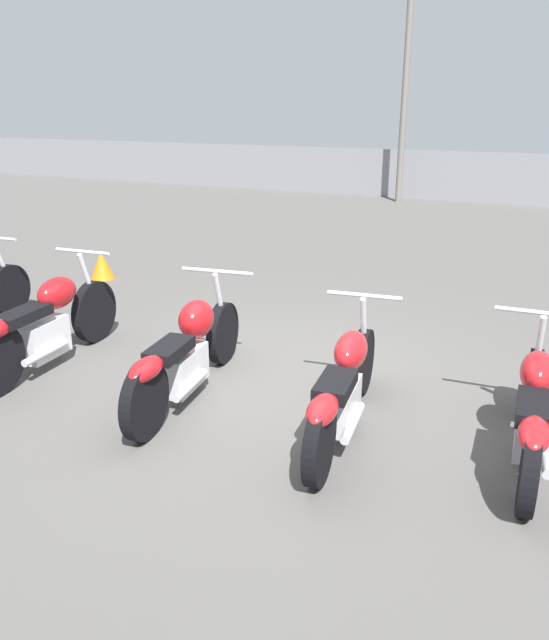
% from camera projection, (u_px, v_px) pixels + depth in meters
% --- Properties ---
extents(ground_plane, '(60.00, 60.00, 0.00)m').
position_uv_depth(ground_plane, '(274.00, 387.00, 5.73)').
color(ground_plane, '#514F4C').
extents(fence_back, '(40.00, 0.04, 1.30)m').
position_uv_depth(fence_back, '(482.00, 178.00, 16.33)').
color(fence_back, gray).
rests_on(fence_back, ground_plane).
extents(light_pole_right, '(0.70, 0.35, 6.79)m').
position_uv_depth(light_pole_right, '(408.00, 36.00, 15.37)').
color(light_pole_right, slate).
rests_on(light_pole_right, ground_plane).
extents(motorcycle_slot_1, '(0.65, 2.13, 1.04)m').
position_uv_depth(motorcycle_slot_1, '(45.00, 324.00, 6.04)').
color(motorcycle_slot_1, black).
rests_on(motorcycle_slot_1, ground_plane).
extents(motorcycle_slot_2, '(0.71, 2.20, 0.98)m').
position_uv_depth(motorcycle_slot_2, '(186.00, 353.00, 5.41)').
color(motorcycle_slot_2, black).
rests_on(motorcycle_slot_2, ground_plane).
extents(motorcycle_slot_3, '(0.64, 2.10, 0.95)m').
position_uv_depth(motorcycle_slot_3, '(344.00, 387.00, 4.80)').
color(motorcycle_slot_3, black).
rests_on(motorcycle_slot_3, ground_plane).
extents(motorcycle_slot_4, '(0.72, 1.97, 0.95)m').
position_uv_depth(motorcycle_slot_4, '(533.00, 412.00, 4.42)').
color(motorcycle_slot_4, black).
rests_on(motorcycle_slot_4, ground_plane).
extents(traffic_cone_far, '(0.35, 0.35, 0.42)m').
position_uv_depth(traffic_cone_far, '(102.00, 265.00, 9.25)').
color(traffic_cone_far, orange).
rests_on(traffic_cone_far, ground_plane).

